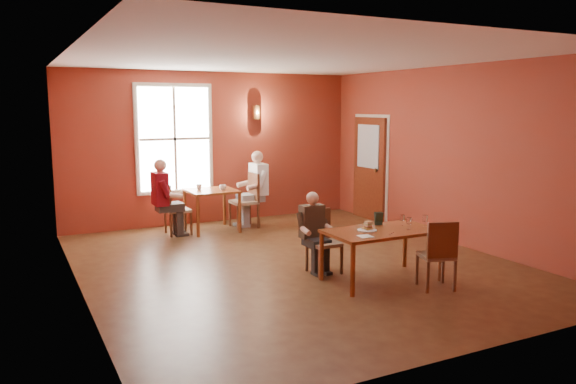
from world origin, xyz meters
name	(u,v)px	position (x,y,z in m)	size (l,w,h in m)	color
ground	(294,263)	(0.00, 0.00, 0.00)	(6.00, 7.00, 0.01)	brown
wall_back	(213,148)	(0.00, 3.50, 1.50)	(6.00, 0.04, 3.00)	brown
wall_front	(473,198)	(0.00, -3.50, 1.50)	(6.00, 0.04, 3.00)	brown
wall_left	(75,174)	(-3.00, 0.00, 1.50)	(0.04, 7.00, 3.00)	brown
wall_right	(451,155)	(3.00, 0.00, 1.50)	(0.04, 7.00, 3.00)	brown
ceiling	(294,58)	(0.00, 0.00, 3.00)	(6.00, 7.00, 0.04)	white
window	(175,139)	(-0.80, 3.45, 1.70)	(1.36, 0.10, 1.96)	white
door	(369,169)	(2.94, 2.30, 1.05)	(0.12, 1.04, 2.10)	maroon
wall_sconce	(256,112)	(0.90, 3.40, 2.20)	(0.16, 0.16, 0.28)	brown
main_table	(381,255)	(0.65, -1.27, 0.35)	(1.48, 0.83, 0.70)	brown
chair_diner_main	(324,242)	(0.15, -0.62, 0.44)	(0.39, 0.39, 0.89)	brown
diner_main	(325,235)	(0.15, -0.65, 0.55)	(0.44, 0.44, 1.09)	black
chair_empty	(436,254)	(1.09, -1.85, 0.45)	(0.40, 0.40, 0.90)	brown
plate_food	(367,230)	(0.44, -1.24, 0.71)	(0.26, 0.26, 0.03)	white
sandwich	(368,226)	(0.49, -1.19, 0.75)	(0.08, 0.08, 0.10)	tan
goblet_a	(402,220)	(1.07, -1.18, 0.78)	(0.06, 0.06, 0.16)	white
goblet_b	(425,221)	(1.28, -1.39, 0.78)	(0.07, 0.07, 0.18)	white
goblet_c	(409,223)	(0.98, -1.43, 0.78)	(0.07, 0.07, 0.18)	white
menu_stand	(379,219)	(0.80, -1.00, 0.79)	(0.11, 0.05, 0.18)	#192D20
knife	(392,234)	(0.62, -1.52, 0.70)	(0.19, 0.02, 0.00)	white
napkin	(365,236)	(0.23, -1.49, 0.70)	(0.17, 0.17, 0.01)	white
sunglasses	(432,230)	(1.22, -1.60, 0.70)	(0.11, 0.03, 0.01)	black
second_table	(212,210)	(-0.34, 2.69, 0.39)	(0.88, 0.88, 0.78)	brown
chair_diner_white	(244,201)	(0.31, 2.69, 0.52)	(0.46, 0.46, 1.05)	brown
diner_white	(245,191)	(0.34, 2.69, 0.71)	(0.57, 0.57, 1.41)	silver
chair_diner_maroon	(178,209)	(-0.99, 2.69, 0.47)	(0.41, 0.41, 0.94)	#4C2911
diner_maroon	(176,198)	(-1.02, 2.69, 0.68)	(0.54, 0.54, 1.36)	maroon
cup_a	(223,187)	(-0.16, 2.57, 0.83)	(0.13, 0.13, 0.10)	silver
cup_b	(199,187)	(-0.54, 2.80, 0.83)	(0.11, 0.11, 0.10)	silver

